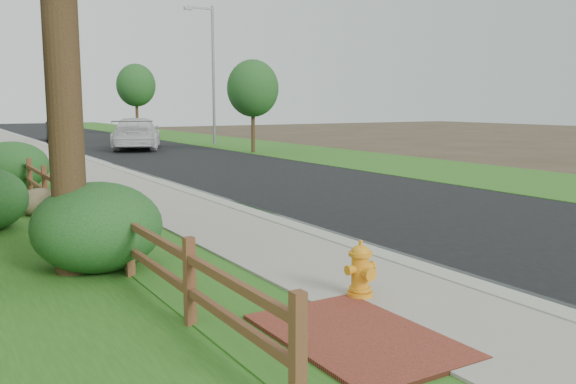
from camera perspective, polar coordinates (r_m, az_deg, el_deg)
ground at (r=9.10m, az=13.73°, el=-8.82°), size 120.00×120.00×0.00m
road at (r=42.60m, az=-16.41°, el=4.44°), size 8.00×90.00×0.02m
curb at (r=41.73m, az=-22.00°, el=4.17°), size 0.40×90.00×0.12m
wet_gutter at (r=41.79m, az=-21.53°, el=4.14°), size 0.50×90.00×0.00m
sidewalk at (r=41.55m, az=-23.77°, el=4.04°), size 2.20×90.00×0.10m
verge_far at (r=44.84m, az=-7.83°, el=4.89°), size 6.00×90.00×0.04m
brick_patch at (r=6.99m, az=6.47°, el=-13.48°), size 1.60×2.40×0.11m
ranch_fence at (r=12.95m, az=-19.18°, el=-1.15°), size 0.12×16.92×1.10m
fire_hydrant at (r=8.18m, az=6.80°, el=-7.32°), size 0.49×0.39×0.76m
white_suv at (r=36.08m, az=-13.99°, el=5.33°), size 4.56×6.67×1.79m
dark_car_mid at (r=44.66m, az=-14.38°, el=5.58°), size 1.67×4.07×1.38m
dark_car_far at (r=45.64m, az=-20.82°, el=5.33°), size 2.02×4.23×1.34m
streetlight at (r=39.39m, az=-7.22°, el=11.52°), size 1.99×0.29×8.63m
boulder at (r=15.44m, az=-22.21°, el=-0.90°), size 1.07×0.85×0.67m
shrub_a at (r=10.20m, az=-18.44°, el=-3.85°), size 1.96×1.96×1.14m
shrub_b at (r=10.07m, az=-17.41°, el=-3.14°), size 2.13×2.13×1.42m
shrub_d at (r=20.22m, az=-24.47°, el=2.20°), size 2.65×2.65×1.50m
tree_near_right at (r=32.55m, az=-3.32°, el=9.64°), size 2.73×2.73×4.92m
tree_far_right at (r=51.94m, az=-14.04°, el=9.66°), size 3.16×3.16×5.83m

